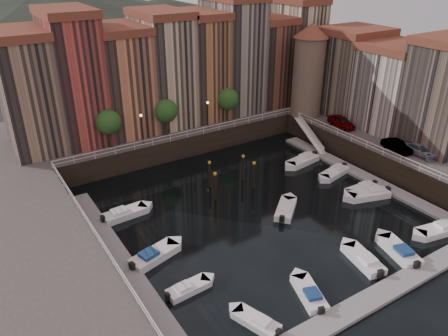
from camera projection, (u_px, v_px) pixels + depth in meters
ground at (255, 208)px, 49.31m from camera, size 200.00×200.00×0.00m
quay_far at (158, 126)px, 68.30m from camera, size 80.00×20.00×3.00m
quay_right at (427, 148)px, 60.50m from camera, size 20.00×36.00×3.00m
dock_left at (121, 260)px, 40.73m from camera, size 2.00×28.00×0.35m
dock_right at (361, 175)px, 56.21m from camera, size 2.00×28.00×0.35m
dock_near at (375, 297)px, 36.37m from camera, size 30.00×2.00×0.35m
mountains at (43, 19)px, 129.78m from camera, size 145.00×100.00×18.00m
far_terrace at (181, 66)px, 63.76m from camera, size 48.70×10.30×17.50m
right_terrace at (396, 83)px, 60.57m from camera, size 9.30×24.30×14.00m
corner_tower at (309, 69)px, 65.27m from camera, size 5.20×5.20×13.80m
promenade_trees at (170, 110)px, 59.49m from camera, size 21.20×3.20×5.20m
street_lamps at (176, 117)px, 59.20m from camera, size 10.36×0.36×4.18m
railings at (232, 162)px, 51.31m from camera, size 36.08×34.04×0.52m
gangway at (310, 134)px, 64.18m from camera, size 2.78×8.32×3.73m
mooring_pilings at (231, 176)px, 52.69m from camera, size 5.75×3.36×3.78m
boat_left_1 at (188, 289)px, 37.12m from camera, size 4.14×1.73×0.94m
boat_left_2 at (154, 256)px, 40.96m from camera, size 5.41×3.18×1.21m
boat_left_4 at (124, 214)px, 47.52m from camera, size 5.17×2.15×1.17m
boat_right_0 at (439, 230)px, 44.78m from camera, size 5.15×2.68×1.15m
boat_right_1 at (370, 194)px, 51.31m from camera, size 5.36×3.20×1.20m
boat_right_2 at (362, 189)px, 52.55m from camera, size 4.58×1.71×1.05m
boat_right_3 at (335, 172)px, 56.41m from camera, size 5.06×2.77×1.13m
boat_right_4 at (303, 160)px, 59.55m from camera, size 5.41×2.64×1.21m
boat_near_0 at (257, 322)px, 33.78m from camera, size 2.66×4.21×0.95m
boat_near_1 at (310, 294)px, 36.46m from camera, size 2.95×4.74×1.07m
boat_near_2 at (364, 260)px, 40.45m from camera, size 2.68×5.08×1.14m
boat_near_3 at (399, 251)px, 41.58m from camera, size 3.08×5.30×1.19m
car_a at (341, 122)px, 63.09m from camera, size 2.44×4.92×1.61m
car_b at (397, 147)px, 55.58m from camera, size 1.92×4.37×1.40m
car_c at (420, 150)px, 54.56m from camera, size 2.41×4.83×1.35m
boat_extra_310 at (286, 209)px, 48.33m from camera, size 4.71×4.42×1.14m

